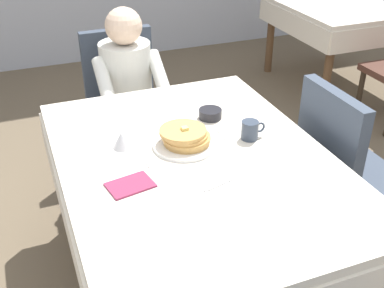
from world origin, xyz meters
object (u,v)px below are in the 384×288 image
Objects in this scene: chair_right_side at (342,164)px; background_table_far at (336,17)px; chair_diner at (124,96)px; bowl_butter at (210,114)px; diner_person at (128,85)px; plate_breakfast at (185,144)px; spoon_near_edge at (220,184)px; breakfast_stack at (185,136)px; knife_right_of_plate at (227,140)px; fork_left_of_plate at (144,156)px; cup_coffee at (250,130)px; syrup_pitcher at (122,140)px; dining_table_main at (196,176)px.

chair_right_side is 0.83× the size of background_table_far.
chair_diner reaches higher than bowl_butter.
plate_breakfast is (0.02, -0.90, 0.08)m from diner_person.
spoon_near_edge is at bearing 91.64° from chair_diner.
background_table_far is (2.08, 2.12, -0.12)m from spoon_near_edge.
breakfast_stack is 0.20m from knife_right_of_plate.
knife_right_of_plate is (0.21, -1.08, 0.21)m from chair_diner.
cup_coffee is at bearing -92.27° from fork_left_of_plate.
chair_diner is 4.65× the size of knife_right_of_plate.
plate_breakfast is 0.19m from knife_right_of_plate.
chair_diner reaches higher than cup_coffee.
diner_person is at bearing 90.00° from chair_diner.
plate_breakfast is at bearing -83.37° from fork_left_of_plate.
cup_coffee is 0.63× the size of fork_left_of_plate.
syrup_pitcher reaches higher than bowl_butter.
dining_table_main is 0.15m from plate_breakfast.
chair_right_side reaches higher than dining_table_main.
knife_right_of_plate is (0.19, -0.02, -0.01)m from plate_breakfast.
syrup_pitcher is (-0.24, -0.98, 0.25)m from chair_diner.
cup_coffee is 1.03× the size of bowl_butter.
fork_left_of_plate is 1.20× the size of spoon_near_edge.
chair_right_side is at bearing 1.25° from spoon_near_edge.
plate_breakfast is 1.56× the size of fork_left_of_plate.
syrup_pitcher is at bearing 76.21° from chair_diner.
plate_breakfast is at bearing -139.51° from background_table_far.
chair_right_side is 8.45× the size of bowl_butter.
knife_right_of_plate is (0.18, 0.09, 0.09)m from dining_table_main.
breakfast_stack is (0.02, -0.91, 0.12)m from diner_person.
breakfast_stack is at bearing 91.20° from diner_person.
spoon_near_edge is (0.04, -1.38, 0.21)m from chair_diner.
spoon_near_edge is at bearing -55.46° from syrup_pitcher.
bowl_butter is 0.48m from syrup_pitcher.
dining_table_main is 10.16× the size of spoon_near_edge.
chair_diner is 1.04m from syrup_pitcher.
knife_right_of_plate is 1.33× the size of spoon_near_edge.
knife_right_of_plate is at bearing 26.08° from dining_table_main.
spoon_near_edge is (0.02, -0.32, -0.01)m from plate_breakfast.
chair_right_side is (0.80, -1.01, -0.14)m from diner_person.
breakfast_stack reaches higher than plate_breakfast.
chair_right_side reaches higher than breakfast_stack.
bowl_butter is at bearing 56.09° from spoon_near_edge.
fork_left_of_plate is (-0.17, -0.92, 0.07)m from diner_person.
cup_coffee is (0.29, 0.07, 0.13)m from dining_table_main.
spoon_near_edge reaches higher than background_table_far.
cup_coffee is (0.29, -0.04, -0.01)m from breakfast_stack.
syrup_pitcher is at bearing 110.00° from spoon_near_edge.
bowl_butter is (0.20, 0.31, 0.11)m from dining_table_main.
diner_person is 9.91× the size of cup_coffee.
bowl_butter is (-0.09, 0.25, -0.02)m from cup_coffee.
background_table_far is (2.09, 1.90, -0.03)m from dining_table_main.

